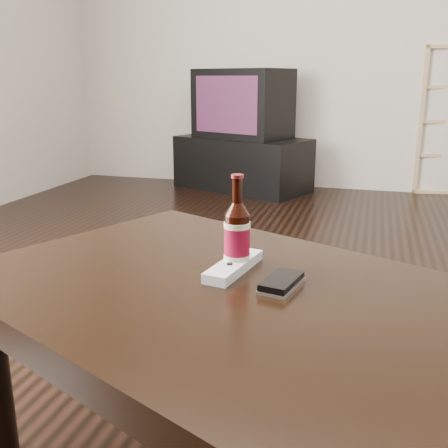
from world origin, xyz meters
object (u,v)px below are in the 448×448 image
(beer_bottle, at_px, (237,236))
(coffee_table, at_px, (262,329))
(phone, at_px, (281,283))
(tv, at_px, (243,104))
(tv_stand, at_px, (242,163))
(remote, at_px, (234,266))

(beer_bottle, bearing_deg, coffee_table, -58.58)
(phone, bearing_deg, coffee_table, -98.53)
(tv, relative_size, coffee_table, 0.56)
(phone, bearing_deg, tv_stand, 117.51)
(beer_bottle, height_order, remote, beer_bottle)
(coffee_table, bearing_deg, tv_stand, 104.69)
(remote, bearing_deg, tv, 113.73)
(tv, bearing_deg, phone, -52.47)
(tv, xyz_separation_m, beer_bottle, (0.77, -3.14, -0.14))
(beer_bottle, relative_size, remote, 1.03)
(coffee_table, height_order, beer_bottle, beer_bottle)
(coffee_table, distance_m, remote, 0.18)
(tv_stand, relative_size, remote, 5.16)
(phone, bearing_deg, remote, 163.11)
(tv_stand, xyz_separation_m, beer_bottle, (0.77, -3.14, 0.35))
(tv, height_order, beer_bottle, tv)
(coffee_table, relative_size, beer_bottle, 6.99)
(tv_stand, bearing_deg, remote, -54.19)
(tv_stand, bearing_deg, tv, -90.00)
(tv, height_order, coffee_table, tv)
(coffee_table, bearing_deg, phone, 69.34)
(tv_stand, distance_m, coffee_table, 3.41)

